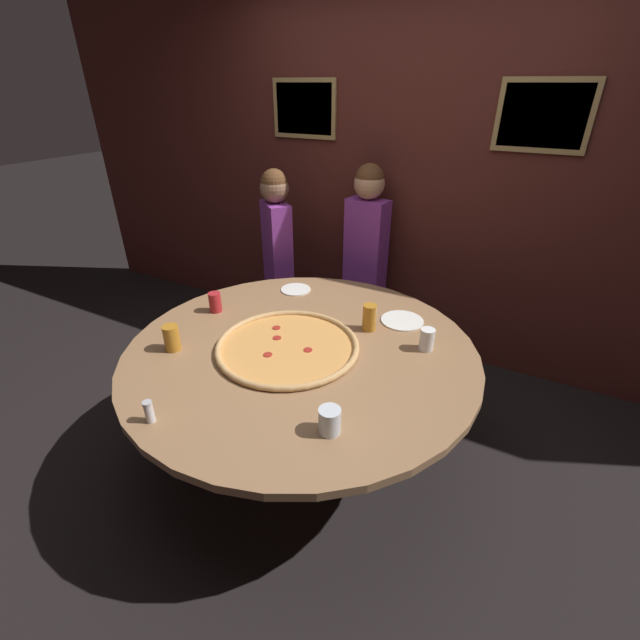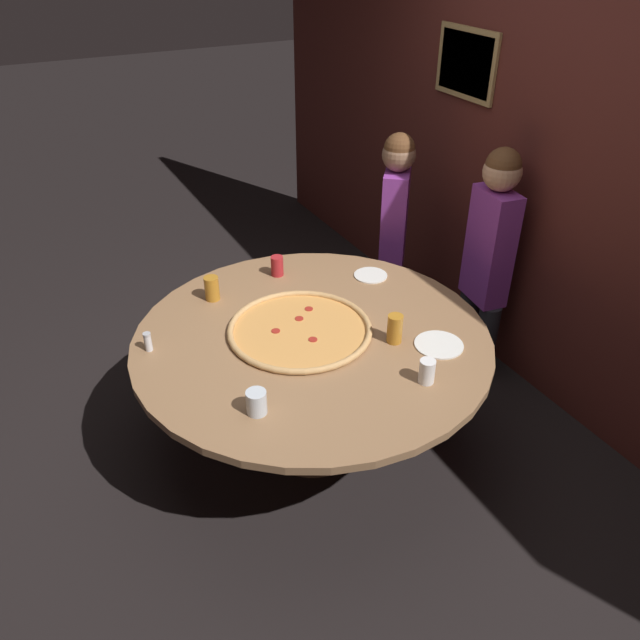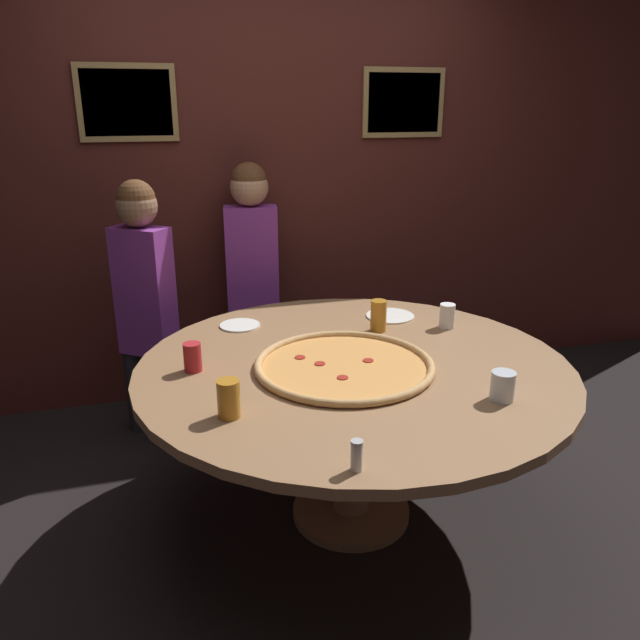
{
  "view_description": "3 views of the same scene",
  "coord_description": "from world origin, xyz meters",
  "px_view_note": "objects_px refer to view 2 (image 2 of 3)",
  "views": [
    {
      "loc": [
        0.95,
        -1.57,
        1.92
      ],
      "look_at": [
        0.08,
        0.05,
        0.9
      ],
      "focal_mm": 24.0,
      "sensor_mm": 36.0,
      "label": 1
    },
    {
      "loc": [
        2.28,
        -1.15,
        2.5
      ],
      "look_at": [
        -0.05,
        0.07,
        0.78
      ],
      "focal_mm": 35.0,
      "sensor_mm": 36.0,
      "label": 2
    },
    {
      "loc": [
        -0.79,
        -2.23,
        1.75
      ],
      "look_at": [
        -0.12,
        0.07,
        0.92
      ],
      "focal_mm": 35.0,
      "sensor_mm": 36.0,
      "label": 3
    }
  ],
  "objects_px": {
    "dining_table": "(312,353)",
    "diner_centre_back": "(394,226)",
    "drink_cup_centre_back": "(277,266)",
    "drink_cup_front_edge": "(212,288)",
    "condiment_shaker": "(148,342)",
    "diner_side_right": "(489,251)",
    "white_plate_right_side": "(439,345)",
    "drink_cup_far_left": "(395,329)",
    "giant_pizza": "(300,329)",
    "drink_cup_by_shaker": "(257,402)",
    "white_plate_left_side": "(371,275)",
    "drink_cup_beside_pizza": "(427,371)"
  },
  "relations": [
    {
      "from": "diner_side_right",
      "to": "dining_table",
      "type": "bearing_deg",
      "value": 106.68
    },
    {
      "from": "white_plate_left_side",
      "to": "drink_cup_front_edge",
      "type": "bearing_deg",
      "value": -101.4
    },
    {
      "from": "drink_cup_centre_back",
      "to": "drink_cup_beside_pizza",
      "type": "bearing_deg",
      "value": 8.53
    },
    {
      "from": "diner_centre_back",
      "to": "drink_cup_beside_pizza",
      "type": "bearing_deg",
      "value": -169.65
    },
    {
      "from": "drink_cup_far_left",
      "to": "drink_cup_front_edge",
      "type": "distance_m",
      "value": 1.03
    },
    {
      "from": "drink_cup_centre_back",
      "to": "drink_cup_far_left",
      "type": "xyz_separation_m",
      "value": [
        0.88,
        0.23,
        0.02
      ]
    },
    {
      "from": "drink_cup_beside_pizza",
      "to": "drink_cup_front_edge",
      "type": "bearing_deg",
      "value": -151.74
    },
    {
      "from": "white_plate_left_side",
      "to": "giant_pizza",
      "type": "bearing_deg",
      "value": -62.27
    },
    {
      "from": "drink_cup_by_shaker",
      "to": "diner_side_right",
      "type": "xyz_separation_m",
      "value": [
        -0.59,
        1.74,
        0.02
      ]
    },
    {
      "from": "giant_pizza",
      "to": "drink_cup_centre_back",
      "type": "xyz_separation_m",
      "value": [
        -0.59,
        0.14,
        0.04
      ]
    },
    {
      "from": "white_plate_right_side",
      "to": "diner_centre_back",
      "type": "bearing_deg",
      "value": 156.52
    },
    {
      "from": "drink_cup_far_left",
      "to": "condiment_shaker",
      "type": "xyz_separation_m",
      "value": [
        -0.49,
        -1.08,
        -0.02
      ]
    },
    {
      "from": "dining_table",
      "to": "giant_pizza",
      "type": "height_order",
      "value": "giant_pizza"
    },
    {
      "from": "dining_table",
      "to": "diner_side_right",
      "type": "height_order",
      "value": "diner_side_right"
    },
    {
      "from": "diner_side_right",
      "to": "diner_centre_back",
      "type": "distance_m",
      "value": 0.67
    },
    {
      "from": "giant_pizza",
      "to": "diner_side_right",
      "type": "xyz_separation_m",
      "value": [
        -0.13,
        1.32,
        0.06
      ]
    },
    {
      "from": "diner_centre_back",
      "to": "drink_cup_centre_back",
      "type": "bearing_deg",
      "value": 138.48
    },
    {
      "from": "giant_pizza",
      "to": "condiment_shaker",
      "type": "distance_m",
      "value": 0.74
    },
    {
      "from": "dining_table",
      "to": "white_plate_left_side",
      "type": "xyz_separation_m",
      "value": [
        -0.38,
        0.57,
        0.12
      ]
    },
    {
      "from": "drink_cup_centre_back",
      "to": "diner_side_right",
      "type": "relative_size",
      "value": 0.08
    },
    {
      "from": "condiment_shaker",
      "to": "white_plate_left_side",
      "type": "bearing_deg",
      "value": 95.47
    },
    {
      "from": "condiment_shaker",
      "to": "diner_side_right",
      "type": "bearing_deg",
      "value": 88.19
    },
    {
      "from": "diner_side_right",
      "to": "drink_cup_far_left",
      "type": "bearing_deg",
      "value": 122.36
    },
    {
      "from": "drink_cup_by_shaker",
      "to": "white_plate_right_side",
      "type": "bearing_deg",
      "value": 92.07
    },
    {
      "from": "dining_table",
      "to": "drink_cup_beside_pizza",
      "type": "relative_size",
      "value": 15.5
    },
    {
      "from": "drink_cup_by_shaker",
      "to": "diner_side_right",
      "type": "distance_m",
      "value": 1.84
    },
    {
      "from": "drink_cup_centre_back",
      "to": "drink_cup_front_edge",
      "type": "bearing_deg",
      "value": -79.0
    },
    {
      "from": "giant_pizza",
      "to": "drink_cup_beside_pizza",
      "type": "relative_size",
      "value": 6.33
    },
    {
      "from": "white_plate_left_side",
      "to": "diner_side_right",
      "type": "bearing_deg",
      "value": 74.82
    },
    {
      "from": "white_plate_left_side",
      "to": "diner_side_right",
      "type": "distance_m",
      "value": 0.73
    },
    {
      "from": "drink_cup_beside_pizza",
      "to": "white_plate_right_side",
      "type": "xyz_separation_m",
      "value": [
        -0.2,
        0.22,
        -0.05
      ]
    },
    {
      "from": "drink_cup_centre_back",
      "to": "diner_side_right",
      "type": "height_order",
      "value": "diner_side_right"
    },
    {
      "from": "giant_pizza",
      "to": "drink_cup_by_shaker",
      "type": "xyz_separation_m",
      "value": [
        0.46,
        -0.43,
        0.04
      ]
    },
    {
      "from": "drink_cup_centre_back",
      "to": "drink_cup_front_edge",
      "type": "xyz_separation_m",
      "value": [
        0.08,
        -0.42,
        0.01
      ]
    },
    {
      "from": "drink_cup_by_shaker",
      "to": "drink_cup_front_edge",
      "type": "height_order",
      "value": "drink_cup_front_edge"
    },
    {
      "from": "drink_cup_far_left",
      "to": "white_plate_right_side",
      "type": "relative_size",
      "value": 0.62
    },
    {
      "from": "giant_pizza",
      "to": "white_plate_right_side",
      "type": "height_order",
      "value": "giant_pizza"
    },
    {
      "from": "drink_cup_beside_pizza",
      "to": "drink_cup_far_left",
      "type": "xyz_separation_m",
      "value": [
        -0.33,
        0.05,
        0.02
      ]
    },
    {
      "from": "drink_cup_far_left",
      "to": "condiment_shaker",
      "type": "bearing_deg",
      "value": -114.22
    },
    {
      "from": "drink_cup_front_edge",
      "to": "condiment_shaker",
      "type": "xyz_separation_m",
      "value": [
        0.31,
        -0.43,
        -0.02
      ]
    },
    {
      "from": "condiment_shaker",
      "to": "diner_side_right",
      "type": "xyz_separation_m",
      "value": [
        0.06,
        2.03,
        0.03
      ]
    },
    {
      "from": "giant_pizza",
      "to": "drink_cup_beside_pizza",
      "type": "bearing_deg",
      "value": 27.63
    },
    {
      "from": "drink_cup_front_edge",
      "to": "white_plate_right_side",
      "type": "distance_m",
      "value": 1.24
    },
    {
      "from": "drink_cup_centre_back",
      "to": "diner_side_right",
      "type": "distance_m",
      "value": 1.26
    },
    {
      "from": "drink_cup_far_left",
      "to": "drink_cup_front_edge",
      "type": "bearing_deg",
      "value": -140.65
    },
    {
      "from": "dining_table",
      "to": "giant_pizza",
      "type": "bearing_deg",
      "value": -143.67
    },
    {
      "from": "drink_cup_beside_pizza",
      "to": "white_plate_left_side",
      "type": "distance_m",
      "value": 0.99
    },
    {
      "from": "dining_table",
      "to": "giant_pizza",
      "type": "distance_m",
      "value": 0.14
    },
    {
      "from": "white_plate_right_side",
      "to": "diner_centre_back",
      "type": "relative_size",
      "value": 0.17
    },
    {
      "from": "dining_table",
      "to": "diner_centre_back",
      "type": "distance_m",
      "value": 1.3
    }
  ]
}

